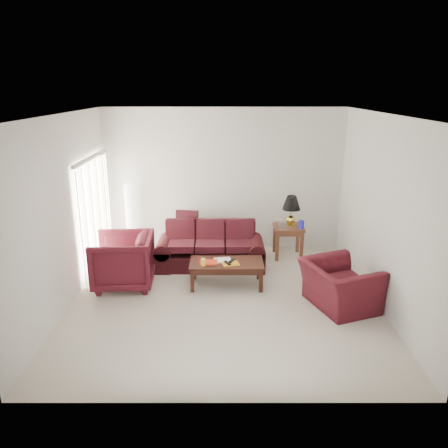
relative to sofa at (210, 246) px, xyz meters
name	(u,v)px	position (x,y,z in m)	size (l,w,h in m)	color
floor	(224,299)	(0.27, -1.40, -0.43)	(5.00, 5.00, 0.00)	beige
blinds	(95,215)	(-2.15, -0.10, 0.65)	(0.10, 2.00, 2.16)	silver
sofa	(210,246)	(0.00, 0.00, 0.00)	(2.09, 0.90, 0.86)	black
throw_pillow	(187,221)	(-0.50, 0.72, 0.28)	(0.46, 0.13, 0.46)	black
end_table	(288,241)	(1.59, 0.54, -0.10)	(0.60, 0.60, 0.66)	#4A2519
table_lamp	(291,211)	(1.64, 0.60, 0.54)	(0.37, 0.37, 0.62)	gold
clock	(282,225)	(1.44, 0.38, 0.30)	(0.15, 0.05, 0.15)	silver
blue_canister	(301,224)	(1.83, 0.40, 0.31)	(0.10, 0.10, 0.17)	#18189C
picture_frame	(281,220)	(1.45, 0.72, 0.31)	(0.14, 0.02, 0.17)	white
floor_lamp	(131,218)	(-1.69, 0.80, 0.33)	(0.25, 0.25, 1.51)	silver
armchair_left	(123,261)	(-1.51, -0.87, 0.04)	(1.00, 1.03, 0.94)	#430F18
armchair_right	(339,285)	(2.11, -1.63, -0.07)	(1.11, 0.97, 0.72)	#420F17
coffee_table	(227,273)	(0.31, -0.86, -0.20)	(1.29, 0.64, 0.45)	black
magazine_red	(209,262)	(0.00, -0.91, 0.03)	(0.31, 0.23, 0.02)	red
magazine_white	(223,260)	(0.24, -0.80, 0.03)	(0.29, 0.22, 0.02)	white
magazine_orange	(231,264)	(0.38, -0.96, 0.03)	(0.28, 0.21, 0.02)	orange
remote_a	(227,263)	(0.33, -0.98, 0.05)	(0.05, 0.19, 0.02)	black
remote_b	(232,261)	(0.40, -0.88, 0.05)	(0.05, 0.18, 0.02)	black
yellow_glass	(203,262)	(-0.09, -1.04, 0.09)	(0.07, 0.07, 0.13)	yellow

